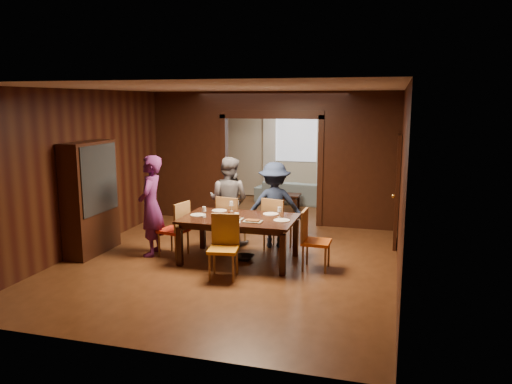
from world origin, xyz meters
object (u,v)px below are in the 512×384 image
(chair_far_l, at_px, (232,221))
(person_purple, at_px, (151,206))
(coffee_table, at_px, (284,202))
(hutch, at_px, (90,198))
(person_grey, at_px, (229,201))
(dining_table, at_px, (239,239))
(chair_right, at_px, (316,240))
(chair_near, at_px, (223,248))
(sofa, at_px, (294,192))
(chair_far_r, at_px, (278,223))
(person_navy, at_px, (274,205))
(chair_left, at_px, (173,229))

(chair_far_l, bearing_deg, person_purple, 44.33)
(coffee_table, xyz_separation_m, chair_far_l, (-0.24, -3.39, 0.28))
(hutch, bearing_deg, person_grey, 29.60)
(dining_table, distance_m, hutch, 2.77)
(chair_right, bearing_deg, chair_near, 122.12)
(sofa, xyz_separation_m, chair_near, (0.10, -5.95, 0.19))
(hutch, bearing_deg, chair_right, 2.73)
(sofa, relative_size, chair_far_l, 2.06)
(person_purple, distance_m, person_grey, 1.51)
(sofa, distance_m, dining_table, 5.09)
(dining_table, xyz_separation_m, chair_far_r, (0.47, 0.85, 0.10))
(person_grey, height_order, chair_far_r, person_grey)
(sofa, relative_size, chair_near, 2.06)
(person_navy, height_order, chair_far_r, person_navy)
(chair_near, bearing_deg, coffee_table, 83.07)
(person_navy, height_order, hutch, hutch)
(person_purple, bearing_deg, chair_far_l, 115.31)
(chair_far_l, bearing_deg, hutch, 33.13)
(chair_far_r, bearing_deg, coffee_table, -64.52)
(chair_left, xyz_separation_m, chair_far_r, (1.68, 0.87, 0.00))
(coffee_table, relative_size, chair_left, 0.82)
(coffee_table, xyz_separation_m, hutch, (-2.54, -4.43, 0.80))
(person_grey, relative_size, person_navy, 1.05)
(chair_left, bearing_deg, chair_far_l, 146.33)
(person_navy, xyz_separation_m, chair_far_r, (0.10, -0.14, -0.31))
(chair_far_r, bearing_deg, chair_far_l, 19.69)
(dining_table, distance_m, chair_near, 0.87)
(dining_table, xyz_separation_m, coffee_table, (-0.15, 4.16, -0.18))
(person_grey, bearing_deg, person_purple, 50.74)
(person_grey, bearing_deg, dining_table, 124.56)
(chair_far_l, height_order, chair_far_r, same)
(chair_left, relative_size, chair_right, 1.00)
(chair_far_r, distance_m, hutch, 3.38)
(sofa, xyz_separation_m, hutch, (-2.60, -5.35, 0.71))
(person_grey, distance_m, person_navy, 0.89)
(chair_far_r, bearing_deg, person_grey, 8.01)
(chair_left, distance_m, chair_far_l, 1.15)
(person_purple, distance_m, coffee_table, 4.54)
(chair_left, height_order, chair_right, same)
(person_navy, bearing_deg, hutch, 6.20)
(person_navy, height_order, coffee_table, person_navy)
(chair_right, height_order, chair_near, same)
(person_purple, relative_size, chair_far_l, 1.82)
(chair_left, relative_size, chair_far_l, 1.00)
(person_purple, relative_size, chair_far_r, 1.82)
(person_purple, xyz_separation_m, chair_far_r, (2.06, 0.93, -0.40))
(person_navy, distance_m, hutch, 3.31)
(chair_far_l, distance_m, chair_near, 1.69)
(person_navy, relative_size, chair_left, 1.64)
(chair_near, bearing_deg, chair_far_l, 95.11)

